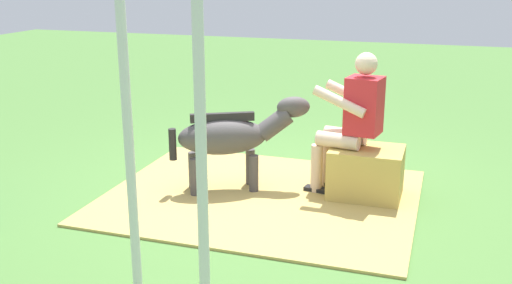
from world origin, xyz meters
The scene contains 7 objects.
ground_plane centered at (0.00, 0.00, 0.00)m, with size 24.00×24.00×0.00m, color #4C7A38.
hay_patch centered at (0.04, 0.21, 0.01)m, with size 2.84×2.31×0.02m, color tan.
hay_bale centered at (-0.88, -0.09, 0.24)m, with size 0.66×0.52×0.48m, color tan.
person_seated centered at (-0.72, -0.11, 0.76)m, with size 0.70×0.49×1.36m.
pony_standing centered at (0.36, 0.13, 0.55)m, with size 1.23×0.80×0.91m.
tent_pole_left centered at (-0.35, 2.49, 1.22)m, with size 0.06×0.06×2.44m, color silver.
tent_pole_mid centered at (0.26, 2.17, 1.22)m, with size 0.06×0.06×2.44m, color silver.
Camera 1 is at (-1.52, 5.18, 2.10)m, focal length 41.67 mm.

